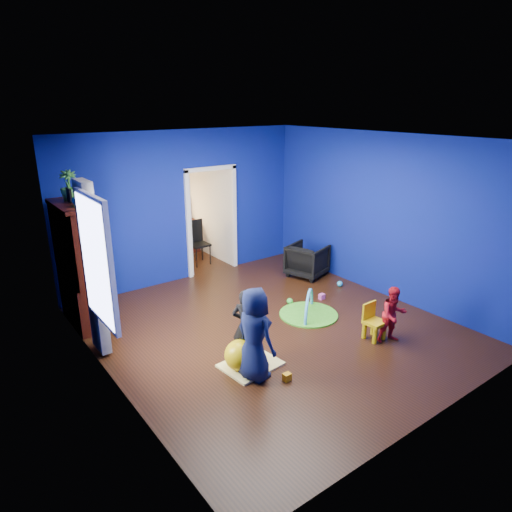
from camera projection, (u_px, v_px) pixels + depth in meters
floor at (272, 328)px, 7.17m from camera, size 5.00×5.50×0.01m
ceiling at (274, 139)px, 6.23m from camera, size 5.00×5.50×0.01m
wall_back at (184, 207)px, 8.79m from camera, size 5.00×0.02×2.90m
wall_front at (442, 304)px, 4.61m from camera, size 5.00×0.02×2.90m
wall_left at (105, 277)px, 5.29m from camera, size 0.02×5.50×2.90m
wall_right at (383, 216)px, 8.11m from camera, size 0.02×5.50×2.90m
alcove at (190, 205)px, 9.86m from camera, size 1.00×1.75×2.50m
armchair at (307, 260)px, 9.24m from camera, size 0.91×0.89×0.66m
child_black at (246, 327)px, 6.06m from camera, size 0.44×0.47×1.08m
child_navy at (255, 334)px, 5.72m from camera, size 0.46×0.65×1.23m
toddler_red at (393, 315)px, 6.66m from camera, size 0.50×0.45×0.86m
vase at (80, 198)px, 6.50m from camera, size 0.27×0.27×0.23m
potted_plant at (68, 185)px, 6.86m from camera, size 0.30×0.30×0.45m
tv_armoire at (83, 265)px, 7.08m from camera, size 0.58×1.14×1.96m
crt_tv at (85, 262)px, 7.09m from camera, size 0.46×0.70×0.54m
yellow_blanket at (251, 365)px, 6.16m from camera, size 0.81×0.67×0.03m
hopper_ball at (240, 355)px, 6.01m from camera, size 0.42×0.42×0.42m
kid_chair at (375, 324)px, 6.78m from camera, size 0.29×0.29×0.50m
play_mat at (309, 314)px, 7.61m from camera, size 0.97×0.97×0.03m
toy_arch at (309, 314)px, 7.61m from camera, size 0.70×0.59×0.87m
window_left at (95, 261)px, 5.53m from camera, size 0.03×0.95×1.55m
curtain at (93, 269)px, 6.11m from camera, size 0.14×0.42×2.40m
doorway at (211, 222)px, 9.25m from camera, size 1.16×0.10×2.10m
study_desk at (179, 237)px, 10.62m from camera, size 0.88×0.44×0.75m
desk_monitor at (175, 212)px, 10.53m from camera, size 0.40×0.05×0.32m
desk_lamp at (165, 215)px, 10.33m from camera, size 0.14×0.14×0.14m
folding_chair at (199, 244)px, 9.86m from camera, size 0.40×0.40×0.92m
book_shelf at (172, 166)px, 10.17m from camera, size 0.88×0.24×0.04m
toy_0 at (367, 320)px, 7.33m from camera, size 0.10×0.08×0.10m
toy_1 at (340, 284)px, 8.78m from camera, size 0.11×0.11×0.11m
toy_2 at (287, 377)px, 5.82m from camera, size 0.10×0.08×0.10m
toy_3 at (290, 301)px, 8.02m from camera, size 0.11×0.11×0.11m
toy_4 at (322, 297)px, 8.21m from camera, size 0.10×0.08×0.10m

